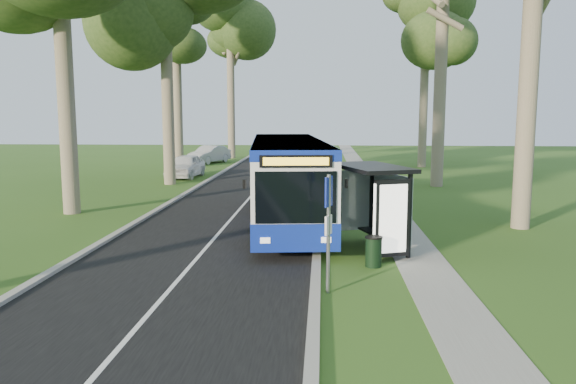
# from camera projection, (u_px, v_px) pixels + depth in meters

# --- Properties ---
(ground) EXTENTS (120.00, 120.00, 0.00)m
(ground) POSITION_uv_depth(u_px,v_px,m) (316.00, 269.00, 15.37)
(ground) COLOR #32551A
(ground) RESTS_ON ground
(road) EXTENTS (7.00, 100.00, 0.02)m
(road) POSITION_uv_depth(u_px,v_px,m) (242.00, 207.00, 25.47)
(road) COLOR black
(road) RESTS_ON ground
(kerb_east) EXTENTS (0.25, 100.00, 0.12)m
(kerb_east) POSITION_uv_depth(u_px,v_px,m) (319.00, 207.00, 25.25)
(kerb_east) COLOR #9E9B93
(kerb_east) RESTS_ON ground
(kerb_west) EXTENTS (0.25, 100.00, 0.12)m
(kerb_west) POSITION_uv_depth(u_px,v_px,m) (166.00, 205.00, 25.67)
(kerb_west) COLOR #9E9B93
(kerb_west) RESTS_ON ground
(centre_line) EXTENTS (0.12, 100.00, 0.00)m
(centre_line) POSITION_uv_depth(u_px,v_px,m) (242.00, 207.00, 25.47)
(centre_line) COLOR white
(centre_line) RESTS_ON road
(footpath) EXTENTS (1.50, 100.00, 0.02)m
(footpath) POSITION_uv_depth(u_px,v_px,m) (386.00, 208.00, 25.07)
(footpath) COLOR gray
(footpath) RESTS_ON ground
(bus) EXTENTS (3.77, 12.36, 3.22)m
(bus) POSITION_uv_depth(u_px,v_px,m) (287.00, 180.00, 21.56)
(bus) COLOR white
(bus) RESTS_ON ground
(bus_stop_sign) EXTENTS (0.19, 0.38, 2.82)m
(bus_stop_sign) POSITION_uv_depth(u_px,v_px,m) (328.00, 221.00, 13.07)
(bus_stop_sign) COLOR gray
(bus_stop_sign) RESTS_ON ground
(bus_shelter) EXTENTS (2.62, 3.46, 2.64)m
(bus_shelter) POSITION_uv_depth(u_px,v_px,m) (377.00, 193.00, 16.80)
(bus_shelter) COLOR black
(bus_shelter) RESTS_ON ground
(litter_bin) EXTENTS (0.49, 0.49, 0.85)m
(litter_bin) POSITION_uv_depth(u_px,v_px,m) (374.00, 251.00, 15.54)
(litter_bin) COLOR black
(litter_bin) RESTS_ON ground
(car_white) EXTENTS (2.05, 4.61, 1.54)m
(car_white) POSITION_uv_depth(u_px,v_px,m) (185.00, 166.00, 37.15)
(car_white) COLOR white
(car_white) RESTS_ON ground
(car_silver) EXTENTS (3.18, 4.79, 1.49)m
(car_silver) POSITION_uv_depth(u_px,v_px,m) (209.00, 154.00, 47.77)
(car_silver) COLOR #B1B5BA
(car_silver) RESTS_ON ground
(tree_west_d) EXTENTS (5.20, 5.20, 15.82)m
(tree_west_d) POSITION_uv_depth(u_px,v_px,m) (175.00, 13.00, 42.09)
(tree_west_d) COLOR #7A6B56
(tree_west_d) RESTS_ON ground
(tree_west_e) EXTENTS (5.20, 5.20, 16.31)m
(tree_west_e) POSITION_uv_depth(u_px,v_px,m) (230.00, 28.00, 51.77)
(tree_west_e) COLOR #7A6B56
(tree_west_e) RESTS_ON ground
(tree_east_d) EXTENTS (5.20, 5.20, 13.86)m
(tree_east_d) POSITION_uv_depth(u_px,v_px,m) (426.00, 34.00, 43.10)
(tree_east_d) COLOR #7A6B56
(tree_east_d) RESTS_ON ground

